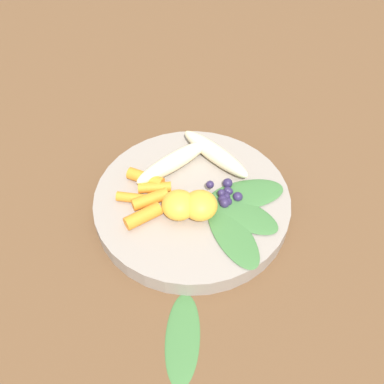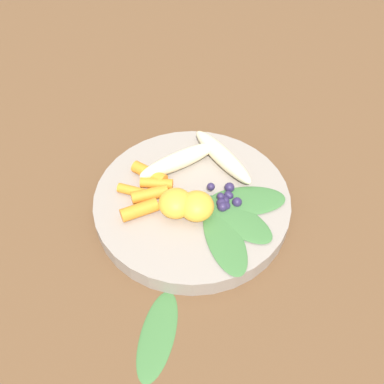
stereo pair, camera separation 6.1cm
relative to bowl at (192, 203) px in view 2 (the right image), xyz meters
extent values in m
plane|color=brown|center=(0.00, 0.00, -0.01)|extent=(2.40, 2.40, 0.00)
cylinder|color=gray|center=(0.00, 0.00, 0.00)|extent=(0.29, 0.29, 0.03)
ellipsoid|color=beige|center=(0.01, -0.06, 0.03)|extent=(0.14, 0.07, 0.03)
ellipsoid|color=beige|center=(-0.06, -0.06, 0.03)|extent=(0.08, 0.14, 0.03)
ellipsoid|color=#F4A833|center=(0.00, 0.03, 0.03)|extent=(0.05, 0.05, 0.04)
ellipsoid|color=#F4A833|center=(0.03, 0.02, 0.03)|extent=(0.05, 0.05, 0.04)
cylinder|color=orange|center=(0.06, -0.05, 0.02)|extent=(0.05, 0.05, 0.02)
cylinder|color=orange|center=(0.05, -0.03, 0.02)|extent=(0.05, 0.03, 0.02)
cylinder|color=orange|center=(0.08, -0.02, 0.02)|extent=(0.06, 0.04, 0.01)
cylinder|color=orange|center=(0.06, -0.01, 0.02)|extent=(0.05, 0.02, 0.02)
cylinder|color=orange|center=(0.08, 0.02, 0.02)|extent=(0.06, 0.03, 0.02)
sphere|color=#2D234C|center=(-0.04, 0.03, 0.02)|extent=(0.01, 0.01, 0.01)
sphere|color=#2D234C|center=(-0.04, 0.02, 0.02)|extent=(0.01, 0.01, 0.01)
sphere|color=#2D234C|center=(-0.04, 0.03, 0.02)|extent=(0.01, 0.01, 0.01)
sphere|color=#2D234C|center=(-0.06, 0.03, 0.02)|extent=(0.01, 0.01, 0.01)
sphere|color=#2D234C|center=(-0.06, 0.00, 0.02)|extent=(0.01, 0.01, 0.01)
sphere|color=#2D234C|center=(-0.05, 0.01, 0.02)|extent=(0.01, 0.01, 0.01)
sphere|color=#2D234C|center=(-0.04, 0.02, 0.03)|extent=(0.01, 0.01, 0.01)
sphere|color=#2D234C|center=(-0.03, 0.00, 0.03)|extent=(0.01, 0.01, 0.01)
sphere|color=#2D234C|center=(-0.04, 0.03, 0.02)|extent=(0.01, 0.01, 0.01)
sphere|color=#2D234C|center=(-0.04, 0.02, 0.02)|extent=(0.01, 0.01, 0.01)
sphere|color=#2D234C|center=(-0.05, 0.01, 0.02)|extent=(0.01, 0.01, 0.01)
sphere|color=#2D234C|center=(-0.04, 0.02, 0.02)|extent=(0.01, 0.01, 0.01)
cylinder|color=white|center=(-0.04, 0.05, 0.02)|extent=(0.04, 0.04, 0.00)
ellipsoid|color=#3D7038|center=(-0.03, 0.08, 0.02)|extent=(0.06, 0.12, 0.01)
ellipsoid|color=#3D7038|center=(-0.05, 0.05, 0.02)|extent=(0.11, 0.12, 0.01)
ellipsoid|color=#3D7038|center=(-0.08, 0.03, 0.02)|extent=(0.12, 0.06, 0.01)
ellipsoid|color=#3D7038|center=(0.08, 0.18, -0.01)|extent=(0.08, 0.13, 0.01)
camera|label=1|loc=(0.14, 0.38, 0.49)|focal=39.64mm
camera|label=2|loc=(0.08, 0.39, 0.49)|focal=39.64mm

